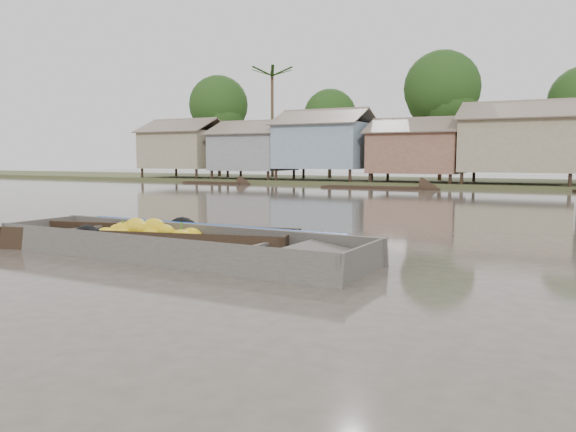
% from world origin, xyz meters
% --- Properties ---
extents(ground, '(120.00, 120.00, 0.00)m').
position_xyz_m(ground, '(0.00, 0.00, 0.00)').
color(ground, '#494138').
rests_on(ground, ground).
extents(riverbank, '(120.00, 12.47, 10.22)m').
position_xyz_m(riverbank, '(3.03, 31.86, 3.07)').
color(riverbank, '#384723').
rests_on(riverbank, ground).
extents(banana_boat, '(6.45, 2.80, 0.89)m').
position_xyz_m(banana_boat, '(-2.36, 0.83, 0.20)').
color(banana_boat, black).
rests_on(banana_boat, ground).
extents(viewer_boat, '(8.06, 2.40, 0.64)m').
position_xyz_m(viewer_boat, '(-1.27, 0.52, 0.07)').
color(viewer_boat, '#3D3A34').
rests_on(viewer_boat, ground).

